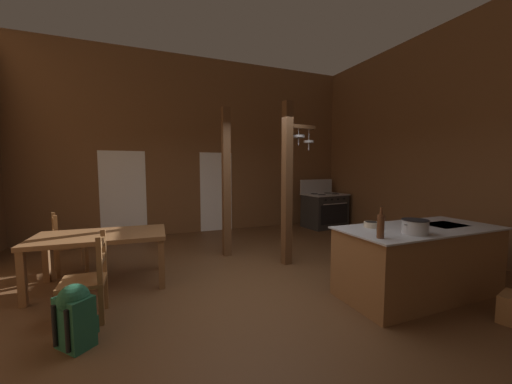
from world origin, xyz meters
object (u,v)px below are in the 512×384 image
at_px(stove_range, 324,210).
at_px(ladderback_chair_by_post, 66,244).
at_px(ladderback_chair_near_window, 89,279).
at_px(backpack, 75,314).
at_px(stockpot_on_counter, 415,227).
at_px(kitchen_island, 418,261).
at_px(mixing_bowl_on_counter, 372,225).
at_px(bottle_tall_on_counter, 381,226).
at_px(dining_table, 101,240).

bearing_deg(stove_range, ladderback_chair_by_post, -167.16).
bearing_deg(ladderback_chair_near_window, backpack, -94.67).
distance_m(stove_range, stockpot_on_counter, 4.62).
height_order(kitchen_island, mixing_bowl_on_counter, mixing_bowl_on_counter).
bearing_deg(mixing_bowl_on_counter, stockpot_on_counter, -68.43).
xyz_separation_m(ladderback_chair_by_post, stockpot_on_counter, (4.09, -2.90, 0.53)).
bearing_deg(stockpot_on_counter, ladderback_chair_by_post, 144.61).
height_order(ladderback_chair_by_post, bottle_tall_on_counter, bottle_tall_on_counter).
bearing_deg(kitchen_island, bottle_tall_on_counter, -165.21).
height_order(stove_range, ladderback_chair_near_window, stove_range).
height_order(ladderback_chair_near_window, ladderback_chair_by_post, same).
bearing_deg(ladderback_chair_by_post, kitchen_island, -30.76).
bearing_deg(ladderback_chair_by_post, ladderback_chair_near_window, -72.03).
xyz_separation_m(kitchen_island, backpack, (-3.95, 0.40, -0.13)).
height_order(kitchen_island, backpack, kitchen_island).
height_order(kitchen_island, bottle_tall_on_counter, bottle_tall_on_counter).
height_order(stove_range, bottle_tall_on_counter, stove_range).
relative_size(dining_table, ladderback_chair_by_post, 1.83).
bearing_deg(dining_table, mixing_bowl_on_counter, -26.16).
xyz_separation_m(ladderback_chair_by_post, backpack, (0.53, -2.27, -0.14)).
xyz_separation_m(dining_table, ladderback_chair_near_window, (-0.02, -0.96, -0.20)).
xyz_separation_m(kitchen_island, stove_range, (1.38, 4.00, 0.04)).
xyz_separation_m(ladderback_chair_near_window, bottle_tall_on_counter, (2.98, -1.15, 0.58)).
xyz_separation_m(stockpot_on_counter, mixing_bowl_on_counter, (-0.19, 0.48, -0.05)).
bearing_deg(kitchen_island, dining_table, 154.38).
distance_m(stockpot_on_counter, bottle_tall_on_counter, 0.54).
bearing_deg(ladderback_chair_by_post, bottle_tall_on_counter, -39.28).
height_order(kitchen_island, stove_range, stove_range).
relative_size(kitchen_island, bottle_tall_on_counter, 6.22).
distance_m(kitchen_island, dining_table, 4.31).
relative_size(stove_range, ladderback_chair_near_window, 1.39).
height_order(ladderback_chair_near_window, backpack, ladderback_chair_near_window).
bearing_deg(dining_table, stove_range, 22.07).
bearing_deg(mixing_bowl_on_counter, dining_table, 153.84).
bearing_deg(stockpot_on_counter, mixing_bowl_on_counter, 111.57).
xyz_separation_m(dining_table, mixing_bowl_on_counter, (3.31, -1.62, 0.28)).
relative_size(stove_range, backpack, 2.21).
distance_m(kitchen_island, ladderback_chair_by_post, 5.21).
distance_m(dining_table, mixing_bowl_on_counter, 3.70).
xyz_separation_m(dining_table, backpack, (-0.06, -1.47, -0.34)).
height_order(stove_range, backpack, stove_range).
relative_size(backpack, stockpot_on_counter, 1.64).
bearing_deg(stove_range, bottle_tall_on_counter, -118.50).
relative_size(kitchen_island, mixing_bowl_on_counter, 11.17).
xyz_separation_m(stove_range, ladderback_chair_by_post, (-5.86, -1.33, -0.03)).
height_order(stockpot_on_counter, mixing_bowl_on_counter, stockpot_on_counter).
height_order(ladderback_chair_by_post, backpack, ladderback_chair_by_post).
height_order(stove_range, stockpot_on_counter, stove_range).
relative_size(kitchen_island, ladderback_chair_by_post, 2.28).
relative_size(stockpot_on_counter, mixing_bowl_on_counter, 1.88).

